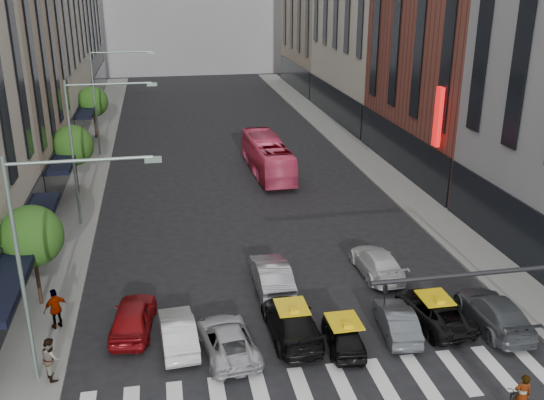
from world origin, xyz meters
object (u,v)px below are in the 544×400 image
streetlamp_mid (87,134)px  pedestrian_far (56,309)px  pedestrian_near (51,358)px  streetlamp_near (44,242)px  streetlamp_far (105,88)px  car_red (133,317)px  car_white_front (178,331)px  taxi_left (292,322)px  taxi_center (344,334)px  bus (267,156)px

streetlamp_mid → pedestrian_far: size_ratio=4.76×
streetlamp_mid → pedestrian_near: streetlamp_mid is taller
streetlamp_near → streetlamp_far: size_ratio=1.00×
streetlamp_mid → car_red: size_ratio=2.10×
car_white_front → taxi_left: bearing=173.7°
streetlamp_near → pedestrian_near: (-0.36, -0.03, -4.88)m
streetlamp_near → taxi_left: 10.85m
taxi_left → pedestrian_near: 9.89m
car_red → pedestrian_far: pedestrian_far is taller
car_white_front → streetlamp_mid: bearing=-76.3°
streetlamp_near → streetlamp_far: (0.00, 32.00, 0.00)m
car_red → car_white_front: bearing=149.6°
streetlamp_mid → taxi_center: streetlamp_mid is taller
taxi_center → streetlamp_far: bearing=-65.0°
streetlamp_far → bus: size_ratio=0.88×
streetlamp_near → streetlamp_mid: size_ratio=1.00×
car_red → streetlamp_mid: bearing=-71.4°
car_red → taxi_center: (8.78, -2.90, -0.12)m
taxi_left → bus: 23.27m
car_red → taxi_left: bearing=173.3°
pedestrian_near → car_white_front: bearing=-95.6°
streetlamp_near → bus: size_ratio=0.88×
streetlamp_mid → car_red: bearing=-78.5°
streetlamp_mid → car_white_front: (4.54, -14.50, -5.23)m
streetlamp_mid → car_red: streetlamp_mid is taller
streetlamp_near → taxi_center: (11.43, 0.06, -5.29)m
streetlamp_near → pedestrian_near: size_ratio=5.14×
streetlamp_near → streetlamp_far: 32.00m
bus → pedestrian_far: (-13.23, -20.66, -0.33)m
streetlamp_mid → taxi_center: 20.31m
streetlamp_far → car_white_front: streetlamp_far is taller
taxi_center → pedestrian_near: pedestrian_near is taller
streetlamp_near → pedestrian_near: 4.89m
bus → taxi_center: bearing=85.7°
car_red → pedestrian_far: bearing=-4.9°
car_white_front → bus: 24.21m
bus → car_red: bearing=63.4°
car_red → car_white_front: (1.90, -1.46, -0.06)m
streetlamp_near → streetlamp_mid: same height
streetlamp_mid → taxi_left: streetlamp_mid is taller
car_white_front → taxi_center: bearing=164.5°
car_red → taxi_center: size_ratio=1.19×
streetlamp_mid → pedestrian_far: (-0.67, -12.33, -4.81)m
car_white_front → bus: size_ratio=0.40×
streetlamp_near → car_white_front: streetlamp_near is taller
car_red → pedestrian_far: size_ratio=2.27×
taxi_center → car_red: bearing=-12.9°
car_red → taxi_center: car_red is taller
car_red → pedestrian_near: 4.25m
car_white_front → bus: (8.01, 22.83, 0.76)m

